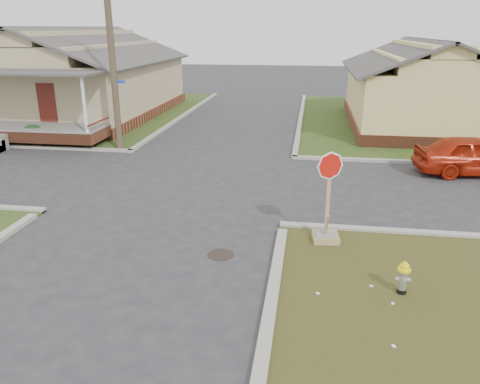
# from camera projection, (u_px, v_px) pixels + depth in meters

# --- Properties ---
(ground) EXTENTS (120.00, 120.00, 0.00)m
(ground) POSITION_uv_depth(u_px,v_px,m) (141.00, 240.00, 12.09)
(ground) COLOR #2C2C2F
(ground) RESTS_ON ground
(verge_far_left) EXTENTS (19.00, 19.00, 0.05)m
(verge_far_left) POSITION_uv_depth(u_px,v_px,m) (47.00, 111.00, 30.70)
(verge_far_left) COLOR #2A4317
(verge_far_left) RESTS_ON ground
(curbs) EXTENTS (80.00, 40.00, 0.12)m
(curbs) POSITION_uv_depth(u_px,v_px,m) (189.00, 181.00, 16.75)
(curbs) COLOR #9F9C90
(curbs) RESTS_ON ground
(manhole) EXTENTS (0.64, 0.64, 0.01)m
(manhole) POSITION_uv_depth(u_px,v_px,m) (221.00, 254.00, 11.31)
(manhole) COLOR black
(manhole) RESTS_ON ground
(corner_house) EXTENTS (10.10, 15.50, 5.30)m
(corner_house) POSITION_uv_depth(u_px,v_px,m) (76.00, 78.00, 28.30)
(corner_house) COLOR brown
(corner_house) RESTS_ON ground
(side_house_yellow) EXTENTS (7.60, 11.60, 4.70)m
(side_house_yellow) POSITION_uv_depth(u_px,v_px,m) (421.00, 86.00, 25.33)
(side_house_yellow) COLOR brown
(side_house_yellow) RESTS_ON ground
(utility_pole) EXTENTS (1.80, 0.28, 9.00)m
(utility_pole) POSITION_uv_depth(u_px,v_px,m) (111.00, 41.00, 19.43)
(utility_pole) COLOR #483929
(utility_pole) RESTS_ON ground
(fire_hydrant) EXTENTS (0.27, 0.27, 0.71)m
(fire_hydrant) POSITION_uv_depth(u_px,v_px,m) (403.00, 276.00, 9.46)
(fire_hydrant) COLOR black
(fire_hydrant) RESTS_ON ground
(stop_sign) EXTENTS (0.66, 0.65, 2.34)m
(stop_sign) POSITION_uv_depth(u_px,v_px,m) (327.00, 222.00, 11.80)
(stop_sign) COLOR #A08A56
(stop_sign) RESTS_ON ground
(red_sedan) EXTENTS (4.46, 2.25, 1.46)m
(red_sedan) POSITION_uv_depth(u_px,v_px,m) (475.00, 155.00, 17.28)
(red_sedan) COLOR #B1220C
(red_sedan) RESTS_ON ground
(hedge_right) EXTENTS (1.27, 1.04, 0.97)m
(hedge_right) POSITION_uv_depth(u_px,v_px,m) (33.00, 134.00, 21.65)
(hedge_right) COLOR #163C1A
(hedge_right) RESTS_ON verge_far_left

